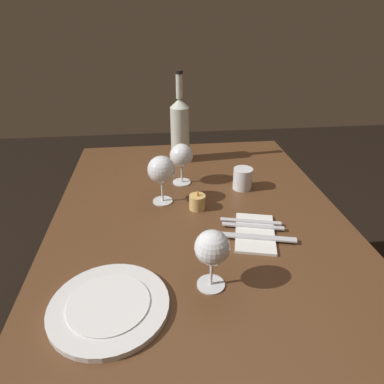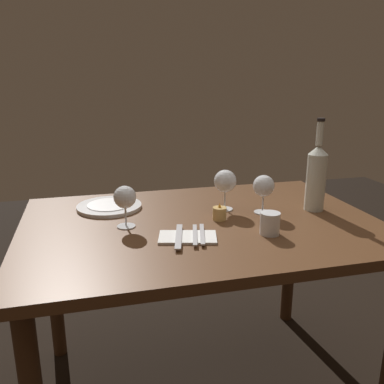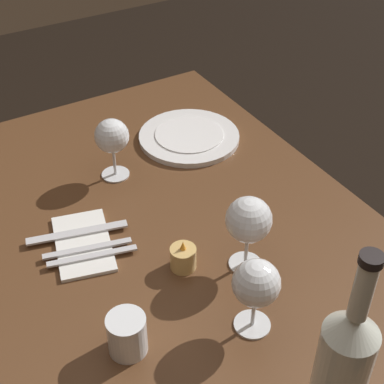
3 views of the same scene
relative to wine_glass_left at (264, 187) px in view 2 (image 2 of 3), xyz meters
name	(u,v)px [view 2 (image 2 of 3)]	position (x,y,z in m)	size (l,w,h in m)	color
dining_table	(201,244)	(0.26, 0.03, -0.20)	(1.30, 0.90, 0.74)	#56351E
wine_glass_left	(264,187)	(0.00, 0.00, 0.00)	(0.08, 0.08, 0.15)	white
wine_glass_right	(125,198)	(0.53, 0.02, 0.00)	(0.08, 0.08, 0.15)	white
wine_glass_centre	(225,182)	(0.13, -0.08, 0.01)	(0.09, 0.09, 0.16)	white
wine_bottle	(316,176)	(-0.21, 0.01, 0.03)	(0.08, 0.08, 0.36)	silver
water_tumbler	(270,224)	(0.07, 0.21, -0.07)	(0.07, 0.07, 0.08)	white
votive_candle	(219,214)	(0.19, 0.03, -0.08)	(0.05, 0.05, 0.07)	#DBB266
dinner_plate	(109,206)	(0.58, -0.21, -0.10)	(0.26, 0.26, 0.02)	white
folded_napkin	(188,237)	(0.35, 0.18, -0.10)	(0.21, 0.15, 0.01)	white
fork_inner	(195,235)	(0.32, 0.18, -0.10)	(0.06, 0.18, 0.00)	silver
fork_outer	(202,234)	(0.30, 0.18, -0.10)	(0.06, 0.18, 0.00)	silver
table_knife	(179,236)	(0.38, 0.18, -0.10)	(0.07, 0.21, 0.00)	silver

